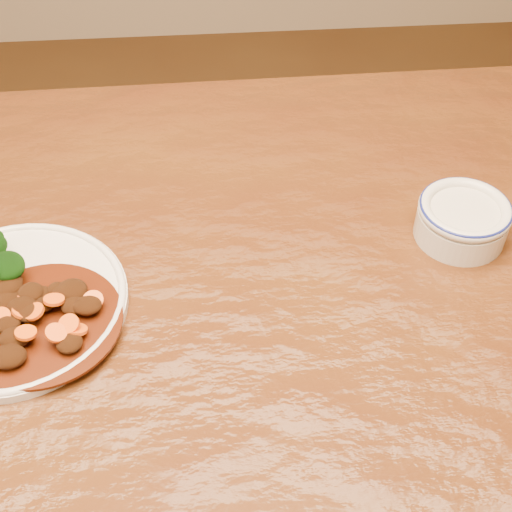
{
  "coord_description": "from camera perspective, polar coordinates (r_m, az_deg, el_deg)",
  "views": [
    {
      "loc": [
        0.01,
        -0.5,
        1.33
      ],
      "look_at": [
        0.06,
        0.05,
        0.77
      ],
      "focal_mm": 50.0,
      "sensor_mm": 36.0,
      "label": 1
    }
  ],
  "objects": [
    {
      "name": "dining_table",
      "position": [
        0.83,
        -3.81,
        -7.77
      ],
      "size": [
        1.51,
        0.92,
        0.75
      ],
      "rotation": [
        0.0,
        0.0,
        0.01
      ],
      "color": "#4C290D",
      "rests_on": "ground"
    },
    {
      "name": "mince_stew",
      "position": [
        0.77,
        -17.18,
        -4.46
      ],
      "size": [
        0.17,
        0.17,
        0.03
      ],
      "color": "#421707",
      "rests_on": "dinner_plate"
    },
    {
      "name": "dinner_plate",
      "position": [
        0.8,
        -18.86,
        -3.63
      ],
      "size": [
        0.24,
        0.24,
        0.02
      ],
      "rotation": [
        0.0,
        0.0,
        -0.32
      ],
      "color": "silver",
      "rests_on": "dining_table"
    },
    {
      "name": "dip_bowl",
      "position": [
        0.86,
        16.21,
        2.9
      ],
      "size": [
        0.11,
        0.11,
        0.05
      ],
      "rotation": [
        0.0,
        0.0,
        -0.26
      ],
      "color": "beige",
      "rests_on": "dining_table"
    }
  ]
}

